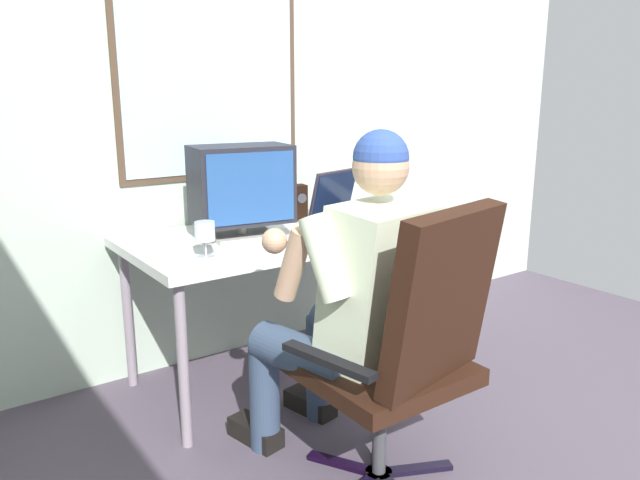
# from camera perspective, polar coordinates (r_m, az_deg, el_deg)

# --- Properties ---
(wall_rear) EXTENTS (4.58, 0.08, 2.88)m
(wall_rear) POSITION_cam_1_polar(r_m,az_deg,el_deg) (3.34, -4.60, 14.69)
(wall_rear) COLOR #B4C6B2
(wall_rear) RESTS_ON ground
(desk) EXTENTS (1.52, 0.77, 0.73)m
(desk) POSITION_cam_1_polar(r_m,az_deg,el_deg) (2.96, -2.89, -0.16)
(desk) COLOR gray
(desk) RESTS_ON ground
(office_chair) EXTENTS (0.68, 0.61, 1.04)m
(office_chair) POSITION_cam_1_polar(r_m,az_deg,el_deg) (2.10, 8.38, -9.21)
(office_chair) COLOR black
(office_chair) RESTS_ON ground
(person_seated) EXTENTS (0.60, 0.80, 1.27)m
(person_seated) POSITION_cam_1_polar(r_m,az_deg,el_deg) (2.23, 2.91, -5.39)
(person_seated) COLOR #354560
(person_seated) RESTS_ON ground
(crt_monitor) EXTENTS (0.46, 0.32, 0.42)m
(crt_monitor) POSITION_cam_1_polar(r_m,az_deg,el_deg) (2.77, -7.30, 5.01)
(crt_monitor) COLOR beige
(crt_monitor) RESTS_ON desk
(laptop) EXTENTS (0.40, 0.38, 0.24)m
(laptop) POSITION_cam_1_polar(r_m,az_deg,el_deg) (3.24, 2.42, 3.26)
(laptop) COLOR #292430
(laptop) RESTS_ON desk
(wine_glass) EXTENTS (0.08, 0.08, 0.15)m
(wine_glass) POSITION_cam_1_polar(r_m,az_deg,el_deg) (2.49, -10.63, 0.62)
(wine_glass) COLOR silver
(wine_glass) RESTS_ON desk
(desk_speaker) EXTENTS (0.08, 0.09, 0.18)m
(desk_speaker) POSITION_cam_1_polar(r_m,az_deg,el_deg) (3.16, -1.98, 3.51)
(desk_speaker) COLOR black
(desk_speaker) RESTS_ON desk
(cd_case) EXTENTS (0.15, 0.13, 0.01)m
(cd_case) POSITION_cam_1_polar(r_m,az_deg,el_deg) (2.90, 1.81, 0.83)
(cd_case) COLOR #1159B5
(cd_case) RESTS_ON desk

